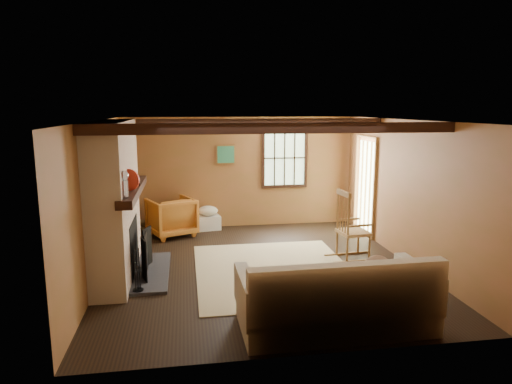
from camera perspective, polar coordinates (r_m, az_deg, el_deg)
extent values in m
plane|color=black|center=(7.62, 0.50, -9.41)|extent=(5.50, 5.50, 0.00)
cube|color=#945534|center=(9.98, -2.07, 2.47)|extent=(5.00, 0.02, 2.40)
cube|color=#945534|center=(4.68, 6.05, -6.88)|extent=(5.00, 0.02, 2.40)
cube|color=#945534|center=(7.32, -19.17, -1.07)|extent=(0.02, 5.50, 2.40)
cube|color=#945534|center=(8.08, 18.27, 0.04)|extent=(0.02, 5.50, 2.40)
cube|color=silver|center=(7.16, 0.53, 8.95)|extent=(5.00, 5.50, 0.02)
cube|color=black|center=(5.99, 2.42, 7.96)|extent=(5.00, 0.12, 0.14)
cube|color=black|center=(8.35, -0.84, 8.69)|extent=(5.00, 0.12, 0.14)
cube|color=black|center=(10.08, 3.61, 4.25)|extent=(1.02, 0.06, 1.32)
cube|color=#ACC99A|center=(10.11, 3.57, 4.27)|extent=(0.90, 0.01, 1.20)
cube|color=black|center=(10.09, 3.59, 4.26)|extent=(0.90, 0.03, 0.02)
cube|color=brown|center=(9.63, 13.47, 0.68)|extent=(0.06, 1.00, 2.06)
cube|color=#ACC99A|center=(9.64, 13.63, 0.68)|extent=(0.01, 0.80, 1.85)
cube|color=brown|center=(9.87, -3.80, 4.70)|extent=(0.42, 0.03, 0.42)
cube|color=teal|center=(9.86, -3.79, 4.69)|extent=(0.36, 0.01, 0.36)
cube|color=brown|center=(7.28, -17.24, -1.02)|extent=(0.50, 2.20, 2.40)
cube|color=black|center=(7.45, -16.39, -6.66)|extent=(0.38, 1.00, 0.85)
cube|color=#353439|center=(7.54, -12.93, -9.70)|extent=(0.55, 1.80, 0.05)
cube|color=black|center=(7.22, -15.10, 0.21)|extent=(0.22, 2.30, 0.12)
cube|color=black|center=(7.07, -13.83, -8.19)|extent=(0.11, 0.31, 0.63)
cube|color=black|center=(7.38, -13.62, -7.39)|extent=(0.03, 0.32, 0.63)
cube|color=black|center=(7.69, -13.43, -6.65)|extent=(0.12, 0.30, 0.63)
cylinder|color=black|center=(6.80, -14.52, -11.75)|extent=(0.15, 0.15, 0.02)
cylinder|color=black|center=(6.67, -14.91, -9.47)|extent=(0.01, 0.01, 0.62)
cylinder|color=black|center=(6.69, -14.64, -9.38)|extent=(0.01, 0.01, 0.62)
cylinder|color=black|center=(6.71, -14.37, -9.30)|extent=(0.01, 0.01, 0.62)
cylinder|color=silver|center=(6.30, -16.13, 0.35)|extent=(0.11, 0.11, 0.24)
sphere|color=silver|center=(6.27, -16.21, 1.99)|extent=(0.13, 0.13, 0.13)
cylinder|color=red|center=(6.82, -15.60, 1.47)|extent=(0.31, 0.13, 0.32)
cube|color=black|center=(7.30, -15.14, 1.25)|extent=(0.22, 0.15, 0.11)
cylinder|color=black|center=(7.70, -14.83, 1.67)|extent=(0.08, 0.08, 0.10)
cylinder|color=black|center=(7.80, -14.75, 1.72)|extent=(0.07, 0.07, 0.08)
cube|color=tan|center=(7.47, 2.29, -9.82)|extent=(2.50, 3.00, 0.01)
cube|color=tan|center=(8.12, 12.08, -4.94)|extent=(0.52, 0.54, 0.05)
cube|color=brown|center=(7.87, 10.92, -0.19)|extent=(0.10, 0.48, 0.08)
cylinder|color=brown|center=(8.10, 13.99, -6.74)|extent=(0.04, 0.04, 0.46)
cylinder|color=brown|center=(8.45, 12.65, -5.96)|extent=(0.04, 0.04, 0.46)
cylinder|color=brown|center=(7.91, 11.34, -7.03)|extent=(0.04, 0.04, 0.46)
cylinder|color=brown|center=(8.27, 10.08, -6.22)|extent=(0.04, 0.04, 0.46)
cylinder|color=brown|center=(7.76, 11.49, -2.87)|extent=(0.04, 0.04, 0.78)
cylinder|color=brown|center=(8.12, 10.21, -2.22)|extent=(0.04, 0.04, 0.78)
cylinder|color=brown|center=(7.85, 11.16, -2.85)|extent=(0.02, 0.02, 0.64)
cylinder|color=brown|center=(7.94, 10.83, -2.69)|extent=(0.02, 0.02, 0.64)
cylinder|color=brown|center=(8.03, 10.52, -2.52)|extent=(0.02, 0.02, 0.64)
cube|color=brown|center=(7.88, 12.87, -4.12)|extent=(0.44, 0.08, 0.03)
cube|color=brown|center=(8.27, 11.42, -3.36)|extent=(0.44, 0.08, 0.03)
cube|color=brown|center=(8.07, 12.62, -8.40)|extent=(0.88, 0.13, 0.03)
cube|color=brown|center=(8.42, 11.33, -7.54)|extent=(0.88, 0.13, 0.03)
cube|color=beige|center=(5.72, 9.78, -13.91)|extent=(2.27, 1.05, 0.50)
cube|color=beige|center=(5.20, 11.52, -12.04)|extent=(2.26, 0.21, 0.62)
cube|color=beige|center=(5.38, -1.22, -12.73)|extent=(0.17, 1.02, 0.45)
cube|color=beige|center=(6.05, 19.61, -10.65)|extent=(0.17, 1.02, 0.45)
ellipsoid|color=beige|center=(5.88, 14.78, -9.51)|extent=(0.41, 0.15, 0.41)
cylinder|color=brown|center=(9.97, -13.45, -4.48)|extent=(0.44, 0.13, 0.13)
cylinder|color=brown|center=(9.96, -12.63, -4.46)|extent=(0.44, 0.13, 0.13)
cylinder|color=brown|center=(9.95, -11.80, -4.45)|extent=(0.44, 0.13, 0.13)
cylinder|color=brown|center=(9.93, -13.48, -3.74)|extent=(0.44, 0.13, 0.13)
cylinder|color=brown|center=(9.92, -12.66, -3.72)|extent=(0.44, 0.13, 0.13)
cylinder|color=brown|center=(9.91, -11.83, -3.70)|extent=(0.44, 0.13, 0.13)
cube|color=silver|center=(9.93, -6.01, -3.80)|extent=(0.55, 0.46, 0.30)
ellipsoid|color=beige|center=(9.87, -6.04, -2.36)|extent=(0.47, 0.40, 0.21)
imported|color=#BF6026|center=(9.50, -10.54, -3.05)|extent=(1.13, 1.14, 0.79)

